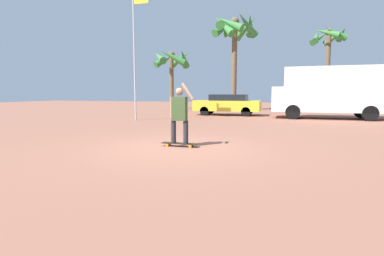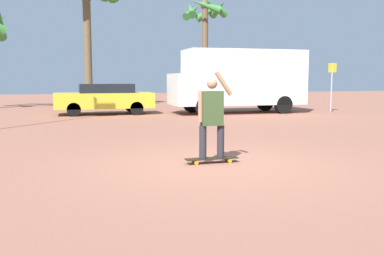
% 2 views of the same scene
% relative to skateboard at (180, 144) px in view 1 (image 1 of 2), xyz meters
% --- Properties ---
extents(ground_plane, '(80.00, 80.00, 0.00)m').
position_rel_skateboard_xyz_m(ground_plane, '(0.03, -0.13, -0.08)').
color(ground_plane, '#935B47').
extents(skateboard, '(1.04, 0.23, 0.10)m').
position_rel_skateboard_xyz_m(skateboard, '(0.00, 0.00, 0.00)').
color(skateboard, black).
rests_on(skateboard, ground_plane).
extents(person_skateboarder, '(0.70, 0.22, 1.69)m').
position_rel_skateboard_xyz_m(person_skateboarder, '(-0.00, 0.00, 0.89)').
color(person_skateboarder, '#28282D').
rests_on(person_skateboarder, skateboard).
extents(camper_van, '(6.32, 2.19, 2.97)m').
position_rel_skateboard_xyz_m(camper_van, '(5.32, 11.20, 1.54)').
color(camper_van, black).
rests_on(camper_van, ground_plane).
extents(parked_car_yellow, '(4.41, 1.74, 1.40)m').
position_rel_skateboard_xyz_m(parked_car_yellow, '(-0.95, 12.19, 0.66)').
color(parked_car_yellow, black).
rests_on(parked_car_yellow, ground_plane).
extents(palm_tree_near_van, '(2.87, 2.90, 6.56)m').
position_rel_skateboard_xyz_m(palm_tree_near_van, '(5.82, 17.97, 5.23)').
color(palm_tree_near_van, brown).
rests_on(palm_tree_near_van, ground_plane).
extents(palm_tree_center_background, '(3.94, 3.93, 7.84)m').
position_rel_skateboard_xyz_m(palm_tree_center_background, '(-1.38, 17.20, 6.44)').
color(palm_tree_center_background, brown).
rests_on(palm_tree_center_background, ground_plane).
extents(palm_tree_far_left, '(3.48, 3.62, 5.35)m').
position_rel_skateboard_xyz_m(palm_tree_far_left, '(-6.92, 17.37, 4.21)').
color(palm_tree_far_left, brown).
rests_on(palm_tree_far_left, ground_plane).
extents(flagpole, '(0.93, 0.12, 7.04)m').
position_rel_skateboard_xyz_m(flagpole, '(-4.99, 6.93, 3.93)').
color(flagpole, '#B7B7BC').
rests_on(flagpole, ground_plane).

